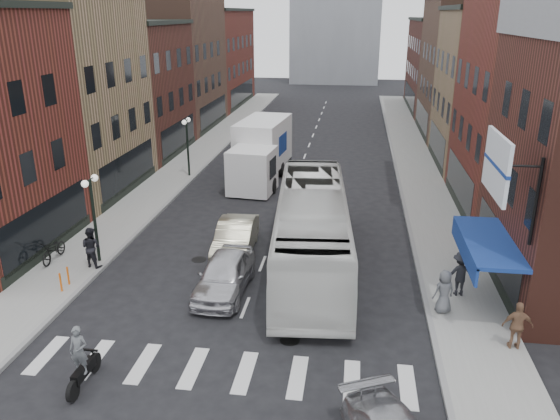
% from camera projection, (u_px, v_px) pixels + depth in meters
% --- Properties ---
extents(ground, '(160.00, 160.00, 0.00)m').
position_uv_depth(ground, '(240.00, 321.00, 20.32)').
color(ground, black).
rests_on(ground, ground).
extents(sidewalk_left, '(3.00, 74.00, 0.15)m').
position_uv_depth(sidewalk_left, '(191.00, 161.00, 41.89)').
color(sidewalk_left, gray).
rests_on(sidewalk_left, ground).
extents(sidewalk_right, '(3.00, 74.00, 0.15)m').
position_uv_depth(sidewalk_right, '(417.00, 169.00, 39.66)').
color(sidewalk_right, gray).
rests_on(sidewalk_right, ground).
extents(curb_left, '(0.20, 74.00, 0.16)m').
position_uv_depth(curb_left, '(210.00, 163.00, 41.72)').
color(curb_left, gray).
rests_on(curb_left, ground).
extents(curb_right, '(0.20, 74.00, 0.16)m').
position_uv_depth(curb_right, '(396.00, 170.00, 39.89)').
color(curb_right, gray).
rests_on(curb_right, ground).
extents(crosswalk_stripes, '(12.00, 2.20, 0.01)m').
position_uv_depth(crosswalk_stripes, '(220.00, 370.00, 17.53)').
color(crosswalk_stripes, silver).
rests_on(crosswalk_stripes, ground).
extents(bldg_left_mid_a, '(10.30, 10.20, 12.30)m').
position_uv_depth(bldg_left_mid_a, '(44.00, 94.00, 33.22)').
color(bldg_left_mid_a, olive).
rests_on(bldg_left_mid_a, ground).
extents(bldg_left_mid_b, '(10.30, 10.20, 10.30)m').
position_uv_depth(bldg_left_mid_b, '(115.00, 89.00, 42.87)').
color(bldg_left_mid_b, '#4D241B').
rests_on(bldg_left_mid_b, ground).
extents(bldg_left_far_a, '(10.30, 12.20, 13.30)m').
position_uv_depth(bldg_left_far_a, '(161.00, 58.00, 52.60)').
color(bldg_left_far_a, brown).
rests_on(bldg_left_far_a, ground).
extents(bldg_left_far_b, '(10.30, 16.20, 11.30)m').
position_uv_depth(bldg_left_far_b, '(201.00, 58.00, 65.97)').
color(bldg_left_far_b, maroon).
rests_on(bldg_left_far_b, ground).
extents(bldg_right_mid_b, '(10.30, 10.20, 11.30)m').
position_uv_depth(bldg_right_mid_b, '(514.00, 90.00, 38.78)').
color(bldg_right_mid_b, olive).
rests_on(bldg_right_mid_b, ground).
extents(bldg_right_far_a, '(10.30, 12.20, 12.30)m').
position_uv_depth(bldg_right_far_a, '(483.00, 68.00, 48.84)').
color(bldg_right_far_a, brown).
rests_on(bldg_right_far_a, ground).
extents(bldg_right_far_b, '(10.30, 16.20, 10.30)m').
position_uv_depth(bldg_right_far_b, '(456.00, 65.00, 62.22)').
color(bldg_right_far_b, '#4D241B').
rests_on(bldg_right_far_b, ground).
extents(awning_blue, '(1.80, 5.00, 0.78)m').
position_uv_depth(awning_blue, '(483.00, 243.00, 20.59)').
color(awning_blue, navy).
rests_on(awning_blue, ground).
extents(billboard_sign, '(1.52, 3.00, 3.70)m').
position_uv_depth(billboard_sign, '(499.00, 167.00, 17.57)').
color(billboard_sign, black).
rests_on(billboard_sign, ground).
extents(streetlamp_near, '(0.32, 1.22, 4.11)m').
position_uv_depth(streetlamp_near, '(93.00, 203.00, 24.02)').
color(streetlamp_near, black).
rests_on(streetlamp_near, ground).
extents(streetlamp_far, '(0.32, 1.22, 4.11)m').
position_uv_depth(streetlamp_far, '(187.00, 136.00, 37.05)').
color(streetlamp_far, black).
rests_on(streetlamp_far, ground).
extents(bike_rack, '(0.08, 0.68, 0.80)m').
position_uv_depth(bike_rack, '(64.00, 279.00, 22.34)').
color(bike_rack, '#D8590C').
rests_on(bike_rack, sidewalk_left).
extents(box_truck, '(3.35, 9.28, 3.94)m').
position_uv_depth(box_truck, '(260.00, 152.00, 36.84)').
color(box_truck, white).
rests_on(box_truck, ground).
extents(motorcycle_rider, '(0.58, 2.06, 2.09)m').
position_uv_depth(motorcycle_rider, '(81.00, 359.00, 16.46)').
color(motorcycle_rider, black).
rests_on(motorcycle_rider, ground).
extents(transit_bus, '(4.08, 13.11, 3.59)m').
position_uv_depth(transit_bus, '(312.00, 229.00, 24.11)').
color(transit_bus, silver).
rests_on(transit_bus, ground).
extents(sedan_left_near, '(1.99, 4.73, 1.60)m').
position_uv_depth(sedan_left_near, '(225.00, 274.00, 22.19)').
color(sedan_left_near, silver).
rests_on(sedan_left_near, ground).
extents(sedan_left_far, '(1.90, 4.85, 1.57)m').
position_uv_depth(sedan_left_far, '(236.00, 238.00, 25.83)').
color(sedan_left_far, '#BCB698').
rests_on(sedan_left_far, ground).
extents(parked_bicycle, '(0.73, 1.97, 1.03)m').
position_uv_depth(parked_bicycle, '(54.00, 250.00, 24.81)').
color(parked_bicycle, black).
rests_on(parked_bicycle, sidewalk_left).
extents(ped_left_solo, '(0.99, 0.71, 1.84)m').
position_uv_depth(ped_left_solo, '(91.00, 247.00, 24.09)').
color(ped_left_solo, black).
rests_on(ped_left_solo, sidewalk_left).
extents(ped_right_a, '(1.25, 0.72, 1.84)m').
position_uv_depth(ped_right_a, '(460.00, 274.00, 21.64)').
color(ped_right_a, black).
rests_on(ped_right_a, sidewalk_right).
extents(ped_right_b, '(1.01, 0.51, 1.72)m').
position_uv_depth(ped_right_b, '(518.00, 326.00, 18.16)').
color(ped_right_b, brown).
rests_on(ped_right_b, sidewalk_right).
extents(ped_right_c, '(0.97, 0.82, 1.70)m').
position_uv_depth(ped_right_c, '(444.00, 292.00, 20.40)').
color(ped_right_c, '#595C61').
rests_on(ped_right_c, sidewalk_right).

